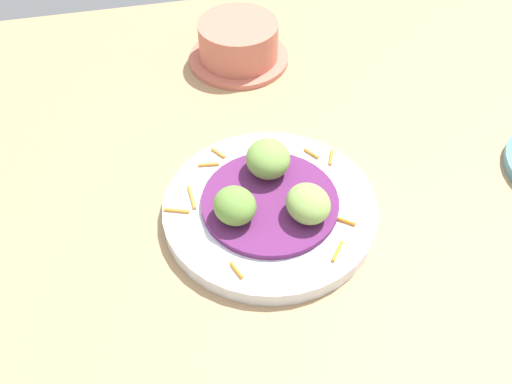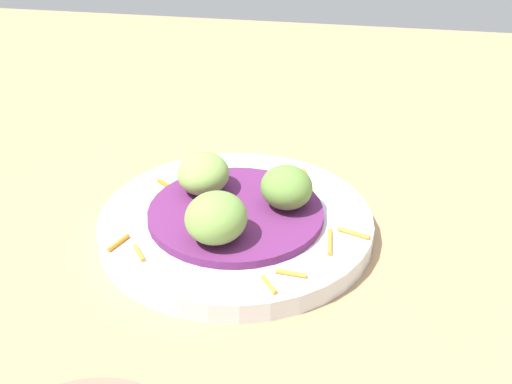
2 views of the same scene
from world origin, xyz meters
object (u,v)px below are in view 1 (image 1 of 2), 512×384
(main_plate, at_px, (270,210))
(guac_scoop_right, at_px, (268,159))
(terracotta_bowl, at_px, (237,44))
(guac_scoop_left, at_px, (235,206))
(guac_scoop_center, at_px, (308,204))

(main_plate, height_order, guac_scoop_right, guac_scoop_right)
(main_plate, bearing_deg, terracotta_bowl, -94.15)
(main_plate, bearing_deg, guac_scoop_left, 19.98)
(main_plate, height_order, terracotta_bowl, terracotta_bowl)
(guac_scoop_center, bearing_deg, guac_scoop_left, -10.02)
(main_plate, relative_size, terracotta_bowl, 1.64)
(guac_scoop_center, distance_m, guac_scoop_right, 0.08)
(guac_scoop_left, distance_m, guac_scoop_right, 0.08)
(guac_scoop_right, relative_size, terracotta_bowl, 0.38)
(guac_scoop_right, bearing_deg, terracotta_bowl, -93.12)
(main_plate, bearing_deg, guac_scoop_right, -100.02)
(main_plate, distance_m, guac_scoop_right, 0.06)
(guac_scoop_center, relative_size, guac_scoop_right, 0.95)
(guac_scoop_left, relative_size, guac_scoop_center, 0.93)
(main_plate, xyz_separation_m, guac_scoop_left, (0.04, 0.02, 0.04))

